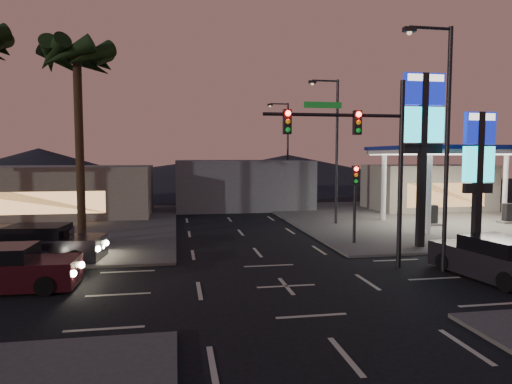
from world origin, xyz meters
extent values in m
plane|color=black|center=(0.00, 0.00, 0.00)|extent=(140.00, 140.00, 0.00)
cube|color=#47443F|center=(16.00, 16.00, 0.06)|extent=(24.00, 24.00, 0.12)
cylinder|color=silver|center=(11.00, 9.00, 2.50)|extent=(0.36, 0.36, 5.00)
cylinder|color=silver|center=(11.00, 15.00, 2.50)|extent=(0.36, 0.36, 5.00)
cylinder|color=silver|center=(21.00, 15.00, 2.50)|extent=(0.36, 0.36, 5.00)
cube|color=silver|center=(16.00, 12.00, 5.20)|extent=(12.00, 8.00, 0.50)
cube|color=white|center=(16.00, 12.00, 4.90)|extent=(11.60, 7.60, 0.06)
cube|color=navy|center=(16.00, 12.00, 5.35)|extent=(12.20, 8.20, 0.25)
cube|color=black|center=(13.00, 12.00, 0.80)|extent=(0.80, 0.50, 1.40)
cube|color=black|center=(19.00, 12.00, 0.80)|extent=(0.80, 0.50, 1.40)
cube|color=#726B5B|center=(18.00, 21.00, 2.00)|extent=(10.00, 6.00, 4.00)
cube|color=black|center=(8.50, 5.50, 4.50)|extent=(0.35, 0.35, 9.00)
cube|color=#0D1899|center=(8.50, 5.50, 8.20)|extent=(2.20, 0.30, 1.60)
cube|color=white|center=(8.50, 5.50, 8.75)|extent=(1.98, 0.32, 0.35)
cube|color=#19DFF3|center=(8.50, 5.50, 6.40)|extent=(2.20, 0.30, 1.80)
cube|color=black|center=(8.50, 5.50, 5.20)|extent=(2.09, 0.28, 0.50)
cube|color=black|center=(11.00, 4.50, 3.50)|extent=(0.35, 0.35, 7.00)
cube|color=#0D1899|center=(11.00, 4.50, 6.20)|extent=(1.60, 0.30, 1.60)
cube|color=white|center=(11.00, 4.50, 6.75)|extent=(1.44, 0.32, 0.35)
cube|color=#19DFF3|center=(11.00, 4.50, 4.40)|extent=(1.60, 0.30, 1.80)
cube|color=black|center=(11.00, 4.50, 3.20)|extent=(1.52, 0.28, 0.50)
cylinder|color=black|center=(5.50, 2.00, 4.00)|extent=(0.20, 0.20, 8.00)
cylinder|color=black|center=(2.50, 2.00, 6.50)|extent=(6.00, 0.14, 0.14)
cube|color=#0C3F14|center=(2.00, 2.00, 6.90)|extent=(1.60, 0.05, 0.25)
cube|color=black|center=(3.50, 2.00, 6.20)|extent=(0.32, 0.25, 1.00)
sphere|color=#FF0C07|center=(3.50, 1.85, 6.53)|extent=(0.22, 0.22, 0.22)
sphere|color=orange|center=(3.50, 1.85, 6.20)|extent=(0.20, 0.20, 0.20)
sphere|color=#0CB226|center=(3.50, 1.85, 5.87)|extent=(0.20, 0.20, 0.20)
cube|color=black|center=(0.50, 2.00, 6.20)|extent=(0.32, 0.25, 1.00)
sphere|color=#FF0C07|center=(0.50, 1.85, 6.53)|extent=(0.22, 0.22, 0.22)
sphere|color=orange|center=(0.50, 1.85, 6.20)|extent=(0.20, 0.20, 0.20)
sphere|color=#0CB226|center=(0.50, 1.85, 5.87)|extent=(0.20, 0.20, 0.20)
cylinder|color=black|center=(5.50, 7.00, 2.00)|extent=(0.16, 0.16, 4.00)
cube|color=black|center=(5.50, 7.00, 3.80)|extent=(0.32, 0.25, 1.00)
sphere|color=#FF0C07|center=(5.50, 6.85, 4.13)|extent=(0.22, 0.22, 0.22)
sphere|color=orange|center=(5.50, 6.85, 3.80)|extent=(0.20, 0.20, 0.20)
sphere|color=#0CB226|center=(5.50, 6.85, 3.47)|extent=(0.20, 0.20, 0.20)
cylinder|color=black|center=(7.00, 1.00, 5.00)|extent=(0.18, 0.18, 10.00)
cylinder|color=black|center=(6.10, 1.00, 9.90)|extent=(1.80, 0.12, 0.12)
cube|color=black|center=(5.20, 1.00, 9.80)|extent=(0.50, 0.25, 0.18)
sphere|color=#FFCC8C|center=(5.20, 1.00, 9.68)|extent=(0.20, 0.20, 0.20)
cylinder|color=black|center=(7.00, 14.00, 5.00)|extent=(0.18, 0.18, 10.00)
cylinder|color=black|center=(6.10, 14.00, 9.90)|extent=(1.80, 0.12, 0.12)
cube|color=black|center=(5.20, 14.00, 9.80)|extent=(0.50, 0.25, 0.18)
sphere|color=#FFCC8C|center=(5.20, 14.00, 9.68)|extent=(0.20, 0.20, 0.20)
cylinder|color=black|center=(7.00, 28.00, 5.00)|extent=(0.18, 0.18, 10.00)
cylinder|color=black|center=(6.10, 28.00, 9.90)|extent=(1.80, 0.12, 0.12)
cube|color=black|center=(5.20, 28.00, 9.80)|extent=(0.50, 0.25, 0.18)
sphere|color=#FFCC8C|center=(5.20, 28.00, 9.68)|extent=(0.20, 0.20, 0.20)
cylinder|color=black|center=(-9.00, 9.50, 5.10)|extent=(0.44, 0.44, 10.20)
sphere|color=black|center=(-9.00, 9.50, 10.20)|extent=(0.90, 0.90, 0.90)
cone|color=black|center=(-7.70, 9.50, 9.90)|extent=(0.90, 2.74, 1.91)
cone|color=black|center=(-8.08, 10.42, 9.90)|extent=(2.57, 2.57, 1.91)
cone|color=black|center=(-9.00, 10.80, 9.90)|extent=(2.74, 0.90, 1.91)
cone|color=black|center=(-9.92, 10.42, 9.90)|extent=(2.57, 2.57, 1.91)
cone|color=black|center=(-10.30, 9.50, 9.90)|extent=(0.90, 2.74, 1.91)
cone|color=black|center=(-9.92, 8.58, 9.90)|extent=(2.57, 2.57, 1.91)
cone|color=black|center=(-9.00, 8.20, 9.90)|extent=(2.74, 0.90, 1.91)
cone|color=black|center=(-8.08, 8.58, 9.90)|extent=(2.57, 2.57, 1.91)
cone|color=black|center=(-12.70, 9.50, 10.50)|extent=(0.90, 2.74, 1.91)
cube|color=#726B5B|center=(-14.00, 22.00, 2.00)|extent=(16.00, 8.00, 4.00)
cube|color=#4C4C51|center=(2.00, 26.00, 2.20)|extent=(12.00, 9.00, 4.40)
cone|color=black|center=(-25.00, 60.00, 3.00)|extent=(40.00, 40.00, 6.00)
cone|color=black|center=(15.00, 60.00, 2.50)|extent=(50.00, 50.00, 5.00)
cone|color=black|center=(0.00, 60.00, 2.00)|extent=(60.00, 60.00, 4.00)
cylinder|color=black|center=(-9.95, 3.79, 0.28)|extent=(0.59, 0.27, 0.57)
cylinder|color=black|center=(-10.09, 2.29, 0.28)|extent=(0.59, 0.27, 0.57)
sphere|color=#FFF2BF|center=(-9.26, 3.50, 0.55)|extent=(0.20, 0.20, 0.20)
sphere|color=#FFF2BF|center=(-9.36, 2.44, 0.55)|extent=(0.20, 0.20, 0.20)
cube|color=#330E14|center=(-9.98, 1.29, 0.60)|extent=(4.83, 2.11, 0.98)
cylinder|color=black|center=(-8.43, 2.18, 0.35)|extent=(0.70, 0.28, 0.70)
cylinder|color=black|center=(-8.47, 0.33, 0.35)|extent=(0.70, 0.28, 0.70)
sphere|color=#FFF2BF|center=(-7.57, 1.89, 0.67)|extent=(0.24, 0.24, 0.24)
sphere|color=#FFF2BF|center=(-7.60, 0.59, 0.67)|extent=(0.24, 0.24, 0.24)
cube|color=#555457|center=(-9.58, 6.09, 0.54)|extent=(4.44, 2.14, 0.88)
cube|color=black|center=(-9.88, 6.07, 1.13)|extent=(2.28, 1.83, 0.64)
cylinder|color=black|center=(-8.28, 7.03, 0.31)|extent=(0.64, 0.28, 0.63)
cylinder|color=black|center=(-8.15, 5.37, 0.31)|extent=(0.64, 0.28, 0.63)
cylinder|color=black|center=(-11.01, 6.81, 0.31)|extent=(0.64, 0.28, 0.63)
cylinder|color=black|center=(-10.89, 5.15, 0.31)|extent=(0.64, 0.28, 0.63)
sphere|color=#FFF2BF|center=(-7.48, 6.84, 0.61)|extent=(0.22, 0.22, 0.22)
sphere|color=#FFF2BF|center=(-7.39, 5.67, 0.61)|extent=(0.22, 0.22, 0.22)
cube|color=#FF140A|center=(-11.78, 6.51, 0.69)|extent=(0.10, 0.25, 0.14)
cube|color=black|center=(-9.84, 5.71, 0.63)|extent=(5.23, 2.66, 1.03)
cube|color=black|center=(-10.18, 5.75, 1.31)|extent=(2.71, 2.21, 0.74)
cylinder|color=black|center=(-8.14, 6.50, 0.37)|extent=(0.76, 0.35, 0.73)
cylinder|color=black|center=(-8.36, 4.57, 0.37)|extent=(0.76, 0.35, 0.73)
cylinder|color=black|center=(-11.32, 6.86, 0.37)|extent=(0.76, 0.35, 0.73)
sphere|color=#FFF2BF|center=(-7.27, 6.11, 0.71)|extent=(0.25, 0.25, 0.25)
sphere|color=#FFF2BF|center=(-7.42, 4.75, 0.71)|extent=(0.25, 0.25, 0.25)
cube|color=black|center=(8.26, -0.35, 0.63)|extent=(2.79, 5.25, 1.02)
cube|color=black|center=(8.31, -0.69, 1.31)|extent=(2.27, 2.75, 0.74)
cylinder|color=black|center=(7.08, 1.09, 0.36)|extent=(0.37, 0.76, 0.73)
cylinder|color=black|center=(9.00, 1.36, 0.36)|extent=(0.37, 0.76, 0.73)
cylinder|color=black|center=(7.53, -2.06, 0.36)|extent=(0.37, 0.76, 0.73)
camera|label=1|loc=(-3.97, -16.10, 4.83)|focal=32.00mm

